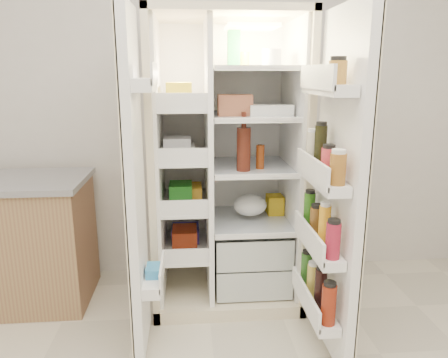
{
  "coord_description": "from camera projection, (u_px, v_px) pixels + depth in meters",
  "views": [
    {
      "loc": [
        -0.11,
        -1.0,
        1.45
      ],
      "look_at": [
        0.08,
        1.25,
        0.89
      ],
      "focal_mm": 34.0,
      "sensor_mm": 36.0,
      "label": 1
    }
  ],
  "objects": [
    {
      "name": "wall_back",
      "position": [
        203.0,
        88.0,
        2.93
      ],
      "size": [
        4.0,
        0.02,
        2.7
      ],
      "primitive_type": "cube",
      "color": "silver",
      "rests_on": "floor"
    },
    {
      "name": "fridge_door",
      "position": [
        335.0,
        195.0,
        2.09
      ],
      "size": [
        0.17,
        0.58,
        1.72
      ],
      "color": "white",
      "rests_on": "floor"
    },
    {
      "name": "freezer_door",
      "position": [
        136.0,
        190.0,
        2.09
      ],
      "size": [
        0.15,
        0.4,
        1.72
      ],
      "color": "white",
      "rests_on": "floor"
    },
    {
      "name": "refrigerator",
      "position": [
        228.0,
        185.0,
        2.75
      ],
      "size": [
        0.92,
        0.7,
        1.8
      ],
      "color": "beige",
      "rests_on": "floor"
    }
  ]
}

